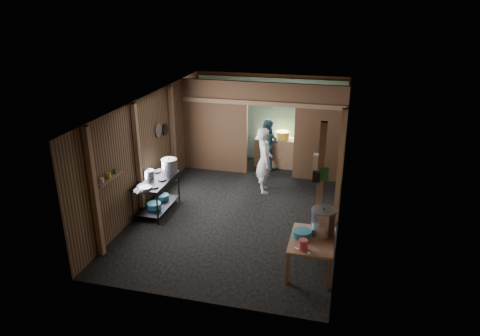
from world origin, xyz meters
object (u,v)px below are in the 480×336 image
(gas_range, at_px, (157,195))
(stove_pot_large, at_px, (170,167))
(yellow_tub, at_px, (282,135))
(cook, at_px, (264,160))
(pink_bucket, at_px, (303,245))
(stock_pot, at_px, (323,223))
(prep_table, at_px, (311,255))

(gas_range, relative_size, stove_pot_large, 3.63)
(yellow_tub, height_order, cook, cook)
(stove_pot_large, xyz_separation_m, cook, (2.02, 1.28, -0.13))
(stove_pot_large, bearing_deg, cook, 32.28)
(pink_bucket, bearing_deg, gas_range, 152.38)
(gas_range, bearing_deg, stock_pot, -18.32)
(gas_range, distance_m, stove_pot_large, 0.74)
(prep_table, xyz_separation_m, stove_pot_large, (-3.54, 1.94, 0.65))
(gas_range, bearing_deg, pink_bucket, -27.62)
(prep_table, xyz_separation_m, stock_pot, (0.16, 0.22, 0.56))
(prep_table, bearing_deg, pink_bucket, -108.49)
(gas_range, bearing_deg, cook, 38.00)
(pink_bucket, height_order, cook, cook)
(pink_bucket, bearing_deg, stove_pot_large, 145.92)
(pink_bucket, bearing_deg, yellow_tub, 102.76)
(stock_pot, relative_size, pink_bucket, 2.82)
(prep_table, xyz_separation_m, cook, (-1.52, 3.21, 0.52))
(stock_pot, bearing_deg, cook, 119.28)
(yellow_tub, distance_m, cook, 1.88)
(stove_pot_large, height_order, cook, cook)
(gas_range, height_order, yellow_tub, yellow_tub)
(gas_range, height_order, stove_pot_large, stove_pot_large)
(stock_pot, bearing_deg, yellow_tub, 107.34)
(yellow_tub, bearing_deg, prep_table, -75.03)
(prep_table, bearing_deg, gas_range, 157.95)
(yellow_tub, bearing_deg, pink_bucket, -77.24)
(gas_range, xyz_separation_m, stock_pot, (3.87, -1.28, 0.48))
(stove_pot_large, xyz_separation_m, stock_pot, (3.70, -1.72, -0.08))
(yellow_tub, bearing_deg, stock_pot, -72.66)
(yellow_tub, bearing_deg, stove_pot_large, -124.68)
(cook, bearing_deg, yellow_tub, -24.17)
(stove_pot_large, distance_m, pink_bucket, 4.13)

